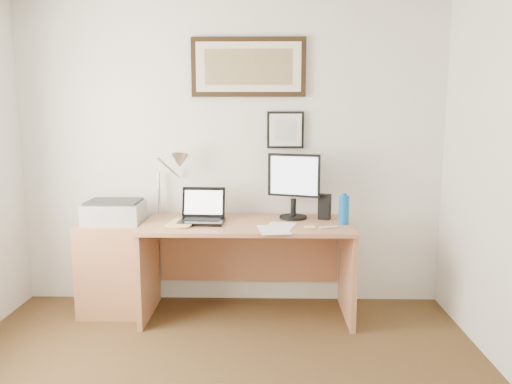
{
  "coord_description": "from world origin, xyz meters",
  "views": [
    {
      "loc": [
        0.29,
        -2.12,
        1.59
      ],
      "look_at": [
        0.22,
        1.43,
        1.02
      ],
      "focal_mm": 35.0,
      "sensor_mm": 36.0,
      "label": 1
    }
  ],
  "objects_px": {
    "water_bottle": "(344,210)",
    "desk": "(248,249)",
    "printer": "(114,212)",
    "side_cabinet": "(114,268)",
    "laptop": "(202,215)",
    "book": "(170,223)",
    "lcd_monitor": "(294,183)"
  },
  "relations": [
    {
      "from": "water_bottle",
      "to": "book",
      "type": "distance_m",
      "value": 1.33
    },
    {
      "from": "laptop",
      "to": "printer",
      "type": "bearing_deg",
      "value": 176.42
    },
    {
      "from": "side_cabinet",
      "to": "desk",
      "type": "height_order",
      "value": "desk"
    },
    {
      "from": "book",
      "to": "lcd_monitor",
      "type": "bearing_deg",
      "value": 12.32
    },
    {
      "from": "water_bottle",
      "to": "printer",
      "type": "xyz_separation_m",
      "value": [
        -1.79,
        0.09,
        -0.04
      ]
    },
    {
      "from": "desk",
      "to": "lcd_monitor",
      "type": "height_order",
      "value": "lcd_monitor"
    },
    {
      "from": "side_cabinet",
      "to": "printer",
      "type": "relative_size",
      "value": 1.66
    },
    {
      "from": "side_cabinet",
      "to": "printer",
      "type": "distance_m",
      "value": 0.45
    },
    {
      "from": "lcd_monitor",
      "to": "printer",
      "type": "height_order",
      "value": "lcd_monitor"
    },
    {
      "from": "desk",
      "to": "book",
      "type": "bearing_deg",
      "value": -167.61
    },
    {
      "from": "desk",
      "to": "printer",
      "type": "bearing_deg",
      "value": -179.44
    },
    {
      "from": "laptop",
      "to": "side_cabinet",
      "type": "bearing_deg",
      "value": 178.49
    },
    {
      "from": "side_cabinet",
      "to": "book",
      "type": "xyz_separation_m",
      "value": [
        0.48,
        -0.09,
        0.39
      ]
    },
    {
      "from": "side_cabinet",
      "to": "water_bottle",
      "type": "xyz_separation_m",
      "value": [
        1.81,
        -0.07,
        0.49
      ]
    },
    {
      "from": "side_cabinet",
      "to": "desk",
      "type": "relative_size",
      "value": 0.46
    },
    {
      "from": "side_cabinet",
      "to": "lcd_monitor",
      "type": "bearing_deg",
      "value": 4.54
    },
    {
      "from": "laptop",
      "to": "lcd_monitor",
      "type": "xyz_separation_m",
      "value": [
        0.71,
        0.13,
        0.23
      ]
    },
    {
      "from": "desk",
      "to": "lcd_monitor",
      "type": "relative_size",
      "value": 3.08
    },
    {
      "from": "book",
      "to": "printer",
      "type": "xyz_separation_m",
      "value": [
        -0.46,
        0.12,
        0.06
      ]
    },
    {
      "from": "book",
      "to": "desk",
      "type": "xyz_separation_m",
      "value": [
        0.59,
        0.13,
        -0.25
      ]
    },
    {
      "from": "water_bottle",
      "to": "desk",
      "type": "bearing_deg",
      "value": 171.87
    },
    {
      "from": "water_bottle",
      "to": "printer",
      "type": "bearing_deg",
      "value": 176.96
    },
    {
      "from": "lcd_monitor",
      "to": "printer",
      "type": "bearing_deg",
      "value": -176.41
    },
    {
      "from": "water_bottle",
      "to": "desk",
      "type": "xyz_separation_m",
      "value": [
        -0.74,
        0.11,
        -0.34
      ]
    },
    {
      "from": "side_cabinet",
      "to": "printer",
      "type": "bearing_deg",
      "value": 53.34
    },
    {
      "from": "laptop",
      "to": "book",
      "type": "bearing_deg",
      "value": -162.53
    },
    {
      "from": "laptop",
      "to": "lcd_monitor",
      "type": "distance_m",
      "value": 0.76
    },
    {
      "from": "laptop",
      "to": "lcd_monitor",
      "type": "bearing_deg",
      "value": 10.55
    },
    {
      "from": "side_cabinet",
      "to": "lcd_monitor",
      "type": "height_order",
      "value": "lcd_monitor"
    },
    {
      "from": "side_cabinet",
      "to": "laptop",
      "type": "bearing_deg",
      "value": -1.51
    },
    {
      "from": "side_cabinet",
      "to": "book",
      "type": "height_order",
      "value": "book"
    },
    {
      "from": "desk",
      "to": "lcd_monitor",
      "type": "distance_m",
      "value": 0.64
    }
  ]
}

